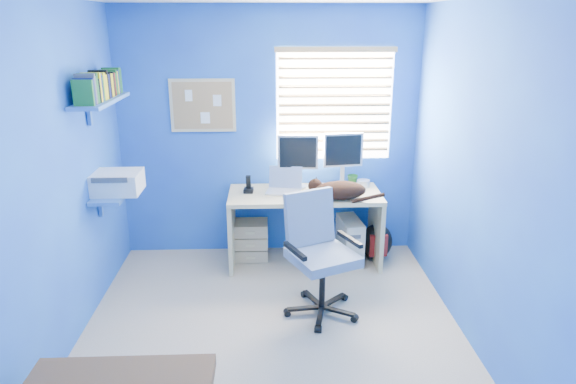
{
  "coord_description": "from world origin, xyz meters",
  "views": [
    {
      "loc": [
        -0.02,
        -3.5,
        2.32
      ],
      "look_at": [
        0.15,
        0.65,
        0.95
      ],
      "focal_mm": 32.0,
      "sensor_mm": 36.0,
      "label": 1
    }
  ],
  "objects_px": {
    "laptop": "(284,182)",
    "cat": "(341,190)",
    "desk": "(304,228)",
    "office_chair": "(319,270)",
    "tower_pc": "(350,240)"
  },
  "relations": [
    {
      "from": "desk",
      "to": "tower_pc",
      "type": "xyz_separation_m",
      "value": [
        0.46,
        0.0,
        -0.14
      ]
    },
    {
      "from": "laptop",
      "to": "cat",
      "type": "bearing_deg",
      "value": -11.78
    },
    {
      "from": "office_chair",
      "to": "cat",
      "type": "bearing_deg",
      "value": 70.17
    },
    {
      "from": "laptop",
      "to": "tower_pc",
      "type": "height_order",
      "value": "laptop"
    },
    {
      "from": "laptop",
      "to": "desk",
      "type": "bearing_deg",
      "value": 4.87
    },
    {
      "from": "laptop",
      "to": "tower_pc",
      "type": "bearing_deg",
      "value": 9.26
    },
    {
      "from": "cat",
      "to": "desk",
      "type": "bearing_deg",
      "value": 173.17
    },
    {
      "from": "cat",
      "to": "office_chair",
      "type": "xyz_separation_m",
      "value": [
        -0.27,
        -0.74,
        -0.45
      ]
    },
    {
      "from": "cat",
      "to": "tower_pc",
      "type": "bearing_deg",
      "value": 79.7
    },
    {
      "from": "desk",
      "to": "office_chair",
      "type": "relative_size",
      "value": 1.47
    },
    {
      "from": "laptop",
      "to": "tower_pc",
      "type": "distance_m",
      "value": 0.92
    },
    {
      "from": "laptop",
      "to": "cat",
      "type": "relative_size",
      "value": 0.69
    },
    {
      "from": "desk",
      "to": "cat",
      "type": "relative_size",
      "value": 3.09
    },
    {
      "from": "laptop",
      "to": "office_chair",
      "type": "relative_size",
      "value": 0.33
    },
    {
      "from": "tower_pc",
      "to": "cat",
      "type": "bearing_deg",
      "value": -131.36
    }
  ]
}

